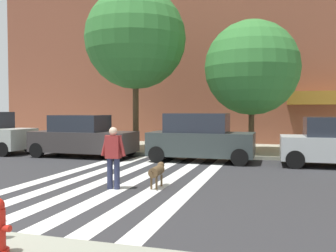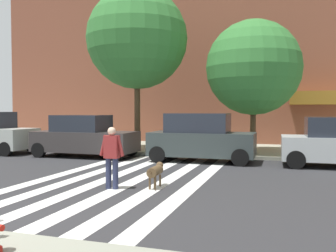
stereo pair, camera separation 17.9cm
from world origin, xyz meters
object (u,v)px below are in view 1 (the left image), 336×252
at_px(street_tree_nearest, 135,39).
at_px(parked_car_behind_first, 83,137).
at_px(parked_car_third_in_line, 200,138).
at_px(pedestrian_dog_walker, 113,154).
at_px(dog_on_leash, 157,171).
at_px(street_tree_middle, 252,68).

bearing_deg(street_tree_nearest, parked_car_behind_first, -128.79).
height_order(parked_car_third_in_line, street_tree_nearest, street_tree_nearest).
bearing_deg(parked_car_behind_first, pedestrian_dog_walker, -54.31).
bearing_deg(parked_car_third_in_line, parked_car_behind_first, 179.99).
relative_size(parked_car_behind_first, street_tree_nearest, 0.59).
relative_size(parked_car_behind_first, dog_on_leash, 4.34).
distance_m(parked_car_behind_first, street_tree_nearest, 5.40).
bearing_deg(street_tree_middle, street_tree_nearest, -174.95).
relative_size(parked_car_third_in_line, street_tree_middle, 0.70).
bearing_deg(parked_car_third_in_line, dog_on_leash, -90.79).
height_order(street_tree_middle, pedestrian_dog_walker, street_tree_middle).
bearing_deg(pedestrian_dog_walker, street_tree_nearest, 107.48).
height_order(pedestrian_dog_walker, dog_on_leash, pedestrian_dog_walker).
relative_size(parked_car_third_in_line, street_tree_nearest, 0.54).
xyz_separation_m(parked_car_behind_first, pedestrian_dog_walker, (4.23, -5.88, 0.03)).
bearing_deg(parked_car_third_in_line, street_tree_nearest, 149.71).
xyz_separation_m(parked_car_third_in_line, dog_on_leash, (-0.07, -5.36, -0.51)).
height_order(parked_car_third_in_line, street_tree_middle, street_tree_middle).
bearing_deg(street_tree_middle, dog_on_leash, -103.67).
bearing_deg(parked_car_behind_first, parked_car_third_in_line, -0.01).
distance_m(parked_car_behind_first, parked_car_third_in_line, 5.34).
bearing_deg(parked_car_behind_first, street_tree_nearest, 51.21).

